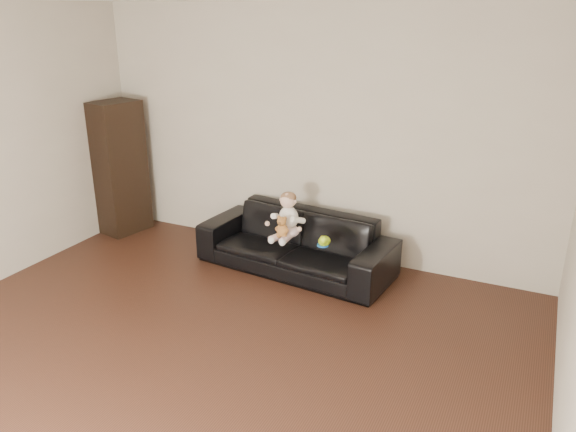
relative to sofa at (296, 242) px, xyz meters
The scene contains 10 objects.
floor 2.27m from the sofa, 90.69° to the right, with size 5.50×5.50×0.00m, color #3A1F14.
wall_back 1.13m from the sofa, 93.11° to the left, with size 5.00×5.00×0.00m, color #BBB19D.
sofa is the anchor object (origin of this frame).
cabinet 2.37m from the sofa, behind, with size 0.39×0.53×1.55m, color black.
shelf_item 2.44m from the sofa, behind, with size 0.18×0.25×0.28m, color silver.
baby 0.32m from the sofa, 111.15° to the right, with size 0.32×0.40×0.46m.
teddy_bear 0.36m from the sofa, 97.29° to the right, with size 0.13×0.13×0.22m.
toy_green 0.42m from the sofa, 22.13° to the right, with size 0.12×0.14×0.10m, color #B3E41A.
toy_rattle 0.37m from the sofa, 17.54° to the right, with size 0.07×0.07×0.07m, color orange.
toy_blue_disc 0.41m from the sofa, 24.07° to the right, with size 0.11×0.11×0.02m, color blue.
Camera 1 is at (2.21, -2.53, 2.54)m, focal length 35.00 mm.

